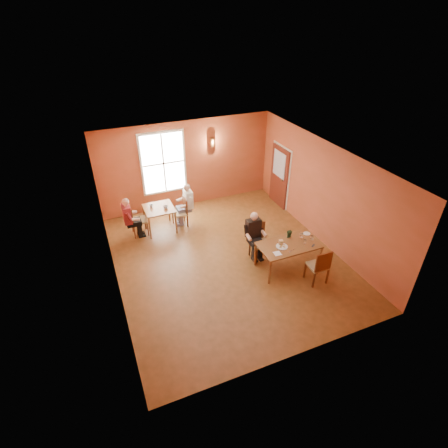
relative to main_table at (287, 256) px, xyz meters
name	(u,v)px	position (x,y,z in m)	size (l,w,h in m)	color
ground	(227,259)	(-1.37, 0.96, -0.38)	(6.00, 7.00, 0.01)	brown
wall_back	(187,165)	(-1.37, 4.46, 1.12)	(6.00, 0.04, 3.00)	brown
wall_front	(302,303)	(-1.37, -2.54, 1.12)	(6.00, 0.04, 3.00)	brown
wall_left	(109,238)	(-4.37, 0.96, 1.12)	(0.04, 7.00, 3.00)	brown
wall_right	(322,193)	(1.63, 0.96, 1.12)	(0.04, 7.00, 3.00)	brown
ceiling	(227,159)	(-1.37, 0.96, 2.62)	(6.00, 7.00, 0.04)	white
window	(163,163)	(-2.17, 4.41, 1.32)	(1.36, 0.10, 1.96)	white
door	(279,177)	(1.57, 3.26, 0.67)	(0.12, 1.04, 2.10)	maroon
wall_sconce	(212,142)	(-0.47, 4.36, 1.82)	(0.16, 0.16, 0.28)	brown
main_table	(287,256)	(0.00, 0.00, 0.00)	(1.61, 0.90, 0.75)	brown
chair_diner_main	(260,243)	(-0.50, 0.65, 0.15)	(0.46, 0.46, 1.05)	#4C210F
diner_main	(261,239)	(-0.50, 0.62, 0.28)	(0.53, 0.53, 1.32)	#2F2319
chair_empty	(317,265)	(0.40, -0.77, 0.14)	(0.45, 0.45, 1.02)	#5E301B
plate_food	(282,246)	(-0.23, -0.02, 0.40)	(0.31, 0.31, 0.04)	white
sandwich	(281,243)	(-0.21, 0.07, 0.44)	(0.10, 0.10, 0.12)	tan
goblet_a	(301,236)	(0.42, 0.06, 0.48)	(0.09, 0.09, 0.21)	silver
goblet_b	(312,239)	(0.63, -0.11, 0.47)	(0.08, 0.08, 0.20)	white
goblet_c	(305,243)	(0.35, -0.19, 0.47)	(0.08, 0.08, 0.19)	white
menu_stand	(289,234)	(0.18, 0.29, 0.48)	(0.12, 0.06, 0.21)	#1E3E22
knife	(292,251)	(-0.07, -0.26, 0.38)	(0.23, 0.02, 0.00)	silver
napkin	(277,253)	(-0.48, -0.23, 0.38)	(0.18, 0.18, 0.01)	white
side_plate	(307,234)	(0.73, 0.25, 0.38)	(0.19, 0.19, 0.01)	white
sunglasses	(313,245)	(0.56, -0.29, 0.38)	(0.14, 0.04, 0.02)	black
second_table	(160,219)	(-2.72, 3.17, 0.02)	(0.89, 0.89, 0.79)	brown
chair_diner_white	(180,212)	(-2.07, 3.17, 0.10)	(0.42, 0.42, 0.96)	brown
diner_white	(180,207)	(-2.04, 3.17, 0.29)	(0.53, 0.53, 1.33)	silver
chair_diner_maroon	(139,220)	(-3.37, 3.17, 0.14)	(0.46, 0.46, 1.03)	#482B12
diner_maroon	(137,216)	(-3.40, 3.17, 0.28)	(0.52, 0.52, 1.30)	maroon
cup_a	(166,207)	(-2.53, 3.05, 0.47)	(0.13, 0.13, 0.10)	white
cup_b	(151,206)	(-2.93, 3.28, 0.46)	(0.11, 0.11, 0.10)	silver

